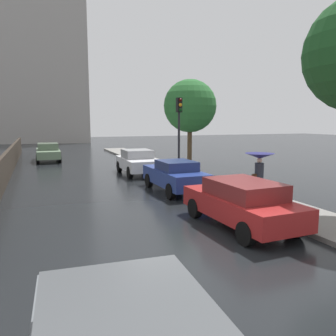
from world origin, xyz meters
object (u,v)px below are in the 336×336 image
car_white_near_kerb (138,162)px  pedestrian_with_umbrella_near (259,161)px  traffic_light (179,122)px  car_red_far_lane (242,202)px  street_tree_near (190,106)px  car_blue_far_ahead (175,175)px  car_green_behind_camera (48,152)px

car_white_near_kerb → pedestrian_with_umbrella_near: 8.51m
car_white_near_kerb → traffic_light: traffic_light is taller
car_red_far_lane → car_white_near_kerb: bearing=88.1°
car_red_far_lane → traffic_light: size_ratio=1.01×
pedestrian_with_umbrella_near → street_tree_near: (1.56, 9.84, 2.54)m
car_blue_far_ahead → street_tree_near: bearing=59.8°
street_tree_near → traffic_light: bearing=-121.1°
car_blue_far_ahead → pedestrian_with_umbrella_near: (2.43, -2.75, 0.82)m
car_white_near_kerb → pedestrian_with_umbrella_near: pedestrian_with_umbrella_near is taller
car_blue_far_ahead → car_red_far_lane: bearing=-92.0°
car_green_behind_camera → street_tree_near: (8.86, -7.04, 3.36)m
traffic_light → car_red_far_lane: bearing=-100.1°
car_red_far_lane → pedestrian_with_umbrella_near: pedestrian_with_umbrella_near is taller
car_blue_far_ahead → pedestrian_with_umbrella_near: 3.76m
pedestrian_with_umbrella_near → street_tree_near: bearing=71.0°
car_red_far_lane → pedestrian_with_umbrella_near: (2.55, 2.66, 0.80)m
car_green_behind_camera → street_tree_near: bearing=141.8°
street_tree_near → car_red_far_lane: bearing=-108.2°
car_white_near_kerb → car_red_far_lane: 10.72m
car_red_far_lane → car_blue_far_ahead: bearing=86.6°
car_white_near_kerb → car_red_far_lane: car_white_near_kerb is taller
car_red_far_lane → street_tree_near: bearing=69.6°
car_red_far_lane → car_green_behind_camera: bearing=101.4°
car_green_behind_camera → pedestrian_with_umbrella_near: (7.29, -16.88, 0.82)m
car_green_behind_camera → traffic_light: size_ratio=1.09×
car_blue_far_ahead → street_tree_near: (4.00, 7.09, 3.36)m
traffic_light → car_blue_far_ahead: bearing=-116.6°
car_red_far_lane → pedestrian_with_umbrella_near: size_ratio=2.43×
traffic_light → car_green_behind_camera: bearing=118.3°
street_tree_near → car_white_near_kerb: bearing=-157.0°
car_white_near_kerb → street_tree_near: size_ratio=0.68×
car_white_near_kerb → car_blue_far_ahead: size_ratio=0.96×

